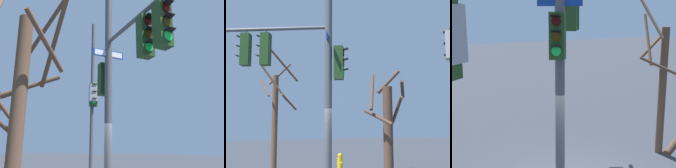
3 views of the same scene
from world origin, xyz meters
The scene contains 3 objects.
main_signal_pole_assembly centered at (-0.05, 0.79, 4.57)m, with size 4.54×3.69×8.44m.
secondary_pole_assembly centered at (-3.46, -2.48, 4.14)m, with size 0.66×0.63×8.09m.
bare_tree_corner centered at (3.46, 0.65, 2.38)m, with size 1.68×1.73×5.31m.
Camera 1 is at (6.23, 3.86, 1.88)m, focal length 38.67 mm.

